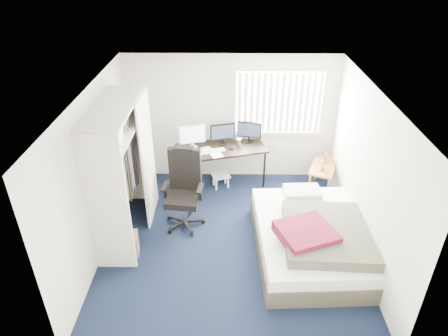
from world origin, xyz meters
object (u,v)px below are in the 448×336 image
desk (221,146)px  nightstand (323,168)px  bed (313,237)px  office_chair (184,196)px

desk → nightstand: desk is taller
desk → nightstand: bearing=-7.7°
desk → bed: desk is taller
desk → nightstand: size_ratio=1.94×
bed → nightstand: bearing=74.6°
nightstand → bed: (-0.48, -1.76, -0.21)m
desk → office_chair: (-0.60, -1.26, -0.31)m
desk → nightstand: (1.93, -0.26, -0.33)m
nightstand → bed: bearing=-105.4°
desk → nightstand: 1.97m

